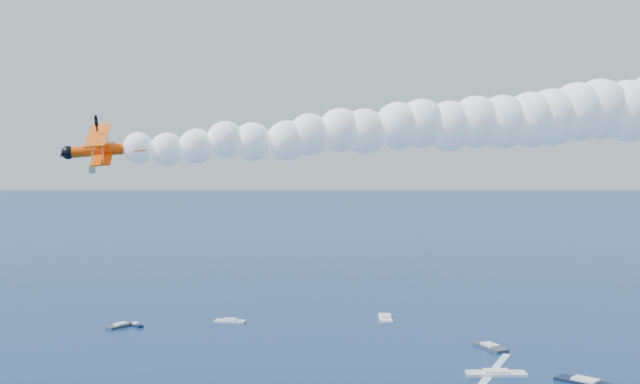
% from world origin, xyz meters
% --- Properties ---
extents(biplane_lead, '(9.93, 11.16, 7.90)m').
position_xyz_m(biplane_lead, '(20.44, 41.85, 59.62)').
color(biplane_lead, '#DB5904').
extents(biplane_trail, '(10.73, 11.76, 7.35)m').
position_xyz_m(biplane_trail, '(-7.24, 5.83, 56.60)').
color(biplane_trail, '#FF5005').
extents(smoke_trail_trail, '(69.23, 59.60, 12.02)m').
position_xyz_m(smoke_trail_trail, '(21.67, 21.54, 59.13)').
color(smoke_trail_trail, white).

